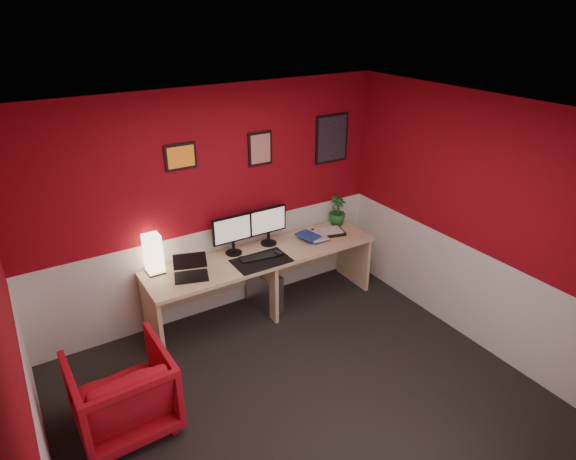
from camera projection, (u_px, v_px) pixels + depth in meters
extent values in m
cube|color=black|center=(301.00, 401.00, 4.39)|extent=(4.00, 3.50, 0.01)
cube|color=white|center=(306.00, 120.00, 3.32)|extent=(4.00, 3.50, 0.01)
cube|color=maroon|center=(213.00, 207.00, 5.20)|extent=(4.00, 0.01, 2.50)
cube|color=maroon|center=(491.00, 431.00, 2.50)|extent=(4.00, 0.01, 2.50)
cube|color=maroon|center=(20.00, 371.00, 2.91)|extent=(0.01, 3.50, 2.50)
cube|color=maroon|center=(475.00, 224.00, 4.80)|extent=(0.01, 3.50, 2.50)
cube|color=silver|center=(217.00, 269.00, 5.52)|extent=(4.00, 0.01, 1.00)
cube|color=silver|center=(463.00, 290.00, 5.12)|extent=(0.01, 3.50, 1.00)
cube|color=#D2B287|center=(264.00, 283.00, 5.50)|extent=(2.60, 0.65, 0.73)
cube|color=#FFE5B2|center=(153.00, 255.00, 4.90)|extent=(0.16, 0.16, 0.40)
cube|color=black|center=(191.00, 268.00, 4.85)|extent=(0.39, 0.32, 0.22)
cube|color=black|center=(233.00, 229.00, 5.24)|extent=(0.45, 0.06, 0.58)
cube|color=black|center=(268.00, 220.00, 5.45)|extent=(0.45, 0.06, 0.58)
cube|color=black|center=(261.00, 261.00, 5.21)|extent=(0.60, 0.38, 0.01)
cube|color=black|center=(260.00, 257.00, 5.26)|extent=(0.44, 0.20, 0.02)
cube|color=black|center=(279.00, 253.00, 5.32)|extent=(0.07, 0.11, 0.03)
imported|color=#203C93|center=(307.00, 241.00, 5.62)|extent=(0.25, 0.31, 0.03)
imported|color=silver|center=(308.00, 238.00, 5.63)|extent=(0.24, 0.30, 0.02)
imported|color=#203C93|center=(302.00, 238.00, 5.56)|extent=(0.24, 0.29, 0.02)
cube|color=black|center=(329.00, 232.00, 5.81)|extent=(0.40, 0.33, 0.03)
imported|color=#19591E|center=(337.00, 211.00, 5.98)|extent=(0.23, 0.23, 0.36)
cube|color=#99999E|center=(265.00, 290.00, 5.64)|extent=(0.26, 0.47, 0.45)
imported|color=#A30714|center=(123.00, 392.00, 4.00)|extent=(0.77, 0.80, 0.71)
cube|color=orange|center=(181.00, 157.00, 4.79)|extent=(0.32, 0.02, 0.26)
cube|color=red|center=(260.00, 149.00, 5.23)|extent=(0.28, 0.02, 0.36)
cube|color=black|center=(332.00, 138.00, 5.68)|extent=(0.44, 0.02, 0.56)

